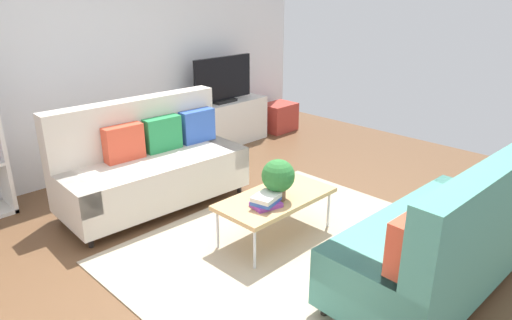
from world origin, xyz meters
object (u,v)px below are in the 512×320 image
(coffee_table, at_px, (276,199))
(tv, at_px, (223,80))
(storage_trunk, at_px, (279,117))
(table_book_0, at_px, (266,204))
(vase_0, at_px, (188,102))
(tv_console, at_px, (223,123))
(potted_plant, at_px, (278,177))
(couch_beige, at_px, (151,164))
(couch_green, at_px, (444,240))
(bottle_0, at_px, (204,101))

(coffee_table, height_order, tv, tv)
(storage_trunk, xyz_separation_m, table_book_0, (-2.77, -2.35, 0.22))
(table_book_0, distance_m, vase_0, 2.74)
(vase_0, bearing_deg, coffee_table, -109.93)
(tv_console, distance_m, tv, 0.63)
(tv, relative_size, vase_0, 5.59)
(tv, height_order, potted_plant, tv)
(storage_trunk, relative_size, vase_0, 2.91)
(vase_0, bearing_deg, couch_beige, -141.66)
(tv, bearing_deg, coffee_table, -121.81)
(couch_green, height_order, storage_trunk, couch_green)
(tv_console, height_order, potted_plant, potted_plant)
(tv_console, xyz_separation_m, storage_trunk, (1.10, -0.10, -0.10))
(table_book_0, bearing_deg, potted_plant, 8.51)
(potted_plant, distance_m, bottle_0, 2.63)
(tv_console, relative_size, bottle_0, 7.90)
(storage_trunk, xyz_separation_m, vase_0, (-1.68, 0.15, 0.51))
(couch_beige, relative_size, couch_green, 1.01)
(coffee_table, distance_m, tv_console, 2.78)
(couch_beige, height_order, couch_green, same)
(couch_beige, bearing_deg, vase_0, -138.70)
(tv, bearing_deg, couch_beige, -153.27)
(potted_plant, relative_size, vase_0, 2.08)
(table_book_0, bearing_deg, coffee_table, 20.61)
(couch_green, distance_m, vase_0, 3.90)
(potted_plant, bearing_deg, couch_green, -77.20)
(couch_beige, relative_size, tv, 1.94)
(couch_green, xyz_separation_m, bottle_0, (0.80, 3.75, 0.28))
(tv, bearing_deg, storage_trunk, -4.16)
(storage_trunk, bearing_deg, bottle_0, 177.68)
(potted_plant, height_order, bottle_0, bottle_0)
(storage_trunk, distance_m, vase_0, 1.76)
(vase_0, bearing_deg, storage_trunk, -5.10)
(storage_trunk, xyz_separation_m, potted_plant, (-2.59, -2.32, 0.41))
(couch_green, height_order, tv, tv)
(storage_trunk, height_order, bottle_0, bottle_0)
(table_book_0, bearing_deg, couch_beige, 96.62)
(couch_green, relative_size, bottle_0, 10.87)
(tv, bearing_deg, potted_plant, -121.78)
(vase_0, height_order, bottle_0, vase_0)
(coffee_table, bearing_deg, vase_0, 70.07)
(tv, bearing_deg, table_book_0, -124.47)
(potted_plant, distance_m, vase_0, 2.63)
(potted_plant, bearing_deg, table_book_0, -171.49)
(tv_console, xyz_separation_m, potted_plant, (-1.49, -2.42, 0.31))
(couch_beige, height_order, bottle_0, couch_beige)
(couch_green, bearing_deg, potted_plant, 104.61)
(potted_plant, relative_size, table_book_0, 1.55)
(coffee_table, xyz_separation_m, table_book_0, (-0.21, -0.08, 0.05))
(coffee_table, bearing_deg, couch_green, -78.84)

